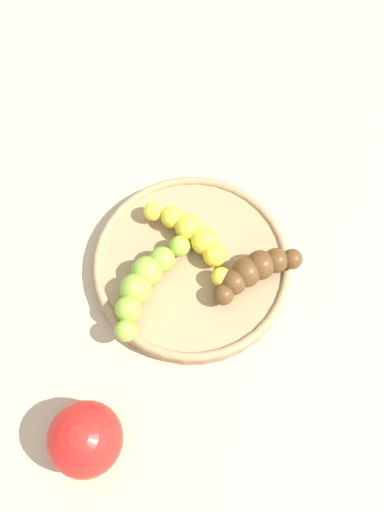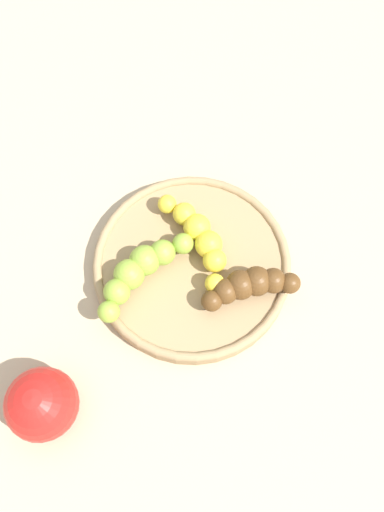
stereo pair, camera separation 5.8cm
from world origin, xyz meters
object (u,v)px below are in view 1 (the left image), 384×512
banana_green (145,282)px  banana_overripe (255,271)px  banana_yellow (194,237)px  apple_red (85,439)px  fruit_bowl (192,265)px

banana_green → banana_overripe: bearing=-143.8°
banana_yellow → banana_green: (-0.05, 0.06, 0.00)m
banana_yellow → banana_overripe: size_ratio=1.06×
banana_yellow → banana_green: 0.08m
banana_yellow → apple_red: apple_red is taller
banana_yellow → banana_green: banana_green is taller
banana_yellow → banana_green: size_ratio=0.96×
fruit_bowl → apple_red: 0.21m
banana_overripe → banana_yellow: bearing=29.6°
fruit_bowl → apple_red: size_ratio=3.06×
banana_yellow → banana_overripe: bearing=-75.9°
fruit_bowl → banana_yellow: 0.03m
banana_overripe → fruit_bowl: bearing=48.3°
banana_green → banana_overripe: banana_green is taller
apple_red → banana_green: bearing=-24.0°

